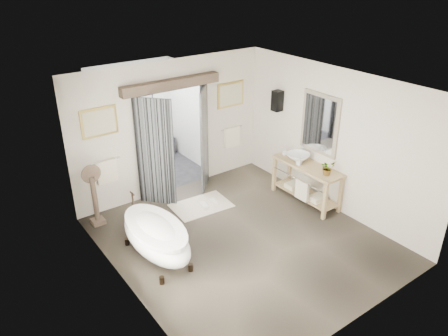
% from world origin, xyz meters
% --- Properties ---
extents(ground_plane, '(5.00, 5.00, 0.00)m').
position_xyz_m(ground_plane, '(0.00, 0.00, 0.00)').
color(ground_plane, brown).
extents(room_shell, '(4.52, 5.02, 2.91)m').
position_xyz_m(room_shell, '(-0.04, -0.12, 1.86)').
color(room_shell, silver).
rests_on(room_shell, ground_plane).
extents(shower_room, '(2.22, 2.01, 2.51)m').
position_xyz_m(shower_room, '(0.00, 3.99, 0.91)').
color(shower_room, black).
rests_on(shower_room, ground_plane).
extents(back_wall_dressing, '(3.82, 0.71, 2.52)m').
position_xyz_m(back_wall_dressing, '(0.00, 2.32, 1.56)').
color(back_wall_dressing, black).
rests_on(back_wall_dressing, ground_plane).
extents(clawfoot_tub, '(0.82, 1.84, 0.90)m').
position_xyz_m(clawfoot_tub, '(-1.52, 0.48, 0.44)').
color(clawfoot_tub, black).
rests_on(clawfoot_tub, ground_plane).
extents(vanity, '(0.57, 1.60, 0.85)m').
position_xyz_m(vanity, '(1.95, 0.35, 0.51)').
color(vanity, tan).
rests_on(vanity, ground_plane).
extents(pedestal_mirror, '(0.38, 0.24, 1.27)m').
position_xyz_m(pedestal_mirror, '(-1.96, 2.13, 0.55)').
color(pedestal_mirror, brown).
rests_on(pedestal_mirror, ground_plane).
extents(rug, '(1.25, 0.88, 0.01)m').
position_xyz_m(rug, '(0.05, 1.48, 0.01)').
color(rug, beige).
rests_on(rug, ground_plane).
extents(slippers, '(0.40, 0.29, 0.05)m').
position_xyz_m(slippers, '(0.19, 1.41, 0.04)').
color(slippers, silver).
rests_on(slippers, rug).
extents(basin, '(0.59, 0.59, 0.17)m').
position_xyz_m(basin, '(1.93, 0.62, 0.94)').
color(basin, white).
rests_on(basin, vanity).
extents(plant, '(0.32, 0.29, 0.31)m').
position_xyz_m(plant, '(1.94, -0.18, 1.00)').
color(plant, gray).
rests_on(plant, vanity).
extents(soap_bottle_a, '(0.12, 0.12, 0.21)m').
position_xyz_m(soap_bottle_a, '(1.84, 0.49, 0.95)').
color(soap_bottle_a, gray).
rests_on(soap_bottle_a, vanity).
extents(soap_bottle_b, '(0.12, 0.12, 0.15)m').
position_xyz_m(soap_bottle_b, '(1.93, 1.01, 0.93)').
color(soap_bottle_b, gray).
rests_on(soap_bottle_b, vanity).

